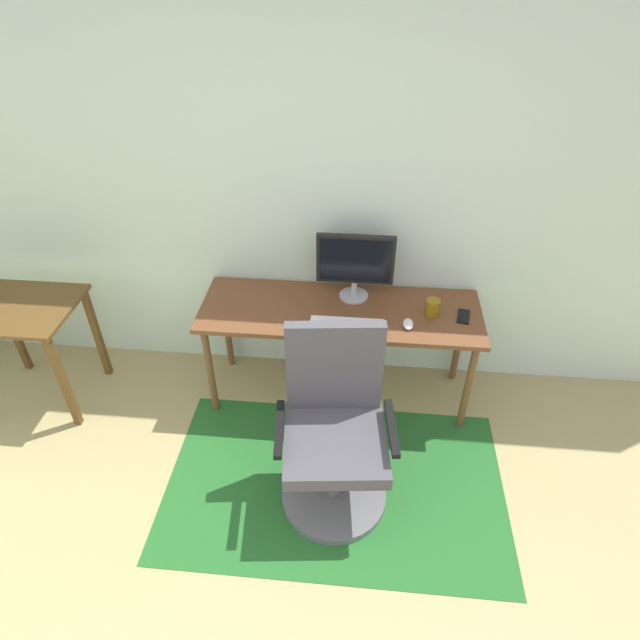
{
  "coord_description": "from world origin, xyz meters",
  "views": [
    {
      "loc": [
        0.29,
        -0.79,
        2.62
      ],
      "look_at": [
        0.06,
        1.59,
        0.8
      ],
      "focal_mm": 30.17,
      "sensor_mm": 36.0,
      "label": 1
    }
  ],
  "objects_px": {
    "desk": "(340,318)",
    "computer_mouse": "(408,324)",
    "coffee_cup": "(433,308)",
    "cell_phone": "(463,316)",
    "office_chair": "(335,439)",
    "side_table": "(24,324)",
    "keyboard": "(347,325)",
    "monitor": "(355,262)"
  },
  "relations": [
    {
      "from": "monitor",
      "to": "side_table",
      "type": "relative_size",
      "value": 0.64
    },
    {
      "from": "desk",
      "to": "keyboard",
      "type": "distance_m",
      "value": 0.19
    },
    {
      "from": "office_chair",
      "to": "side_table",
      "type": "relative_size",
      "value": 1.44
    },
    {
      "from": "computer_mouse",
      "to": "cell_phone",
      "type": "distance_m",
      "value": 0.35
    },
    {
      "from": "computer_mouse",
      "to": "office_chair",
      "type": "bearing_deg",
      "value": -120.46
    },
    {
      "from": "keyboard",
      "to": "desk",
      "type": "bearing_deg",
      "value": 106.6
    },
    {
      "from": "desk",
      "to": "keyboard",
      "type": "xyz_separation_m",
      "value": [
        0.05,
        -0.16,
        0.08
      ]
    },
    {
      "from": "coffee_cup",
      "to": "cell_phone",
      "type": "distance_m",
      "value": 0.19
    },
    {
      "from": "coffee_cup",
      "to": "side_table",
      "type": "height_order",
      "value": "coffee_cup"
    },
    {
      "from": "keyboard",
      "to": "coffee_cup",
      "type": "relative_size",
      "value": 4.17
    },
    {
      "from": "computer_mouse",
      "to": "office_chair",
      "type": "relative_size",
      "value": 0.1
    },
    {
      "from": "desk",
      "to": "keyboard",
      "type": "height_order",
      "value": "keyboard"
    },
    {
      "from": "office_chair",
      "to": "keyboard",
      "type": "bearing_deg",
      "value": 81.65
    },
    {
      "from": "keyboard",
      "to": "side_table",
      "type": "height_order",
      "value": "side_table"
    },
    {
      "from": "monitor",
      "to": "computer_mouse",
      "type": "xyz_separation_m",
      "value": [
        0.33,
        -0.28,
        -0.23
      ]
    },
    {
      "from": "coffee_cup",
      "to": "office_chair",
      "type": "xyz_separation_m",
      "value": [
        -0.52,
        -0.77,
        -0.33
      ]
    },
    {
      "from": "computer_mouse",
      "to": "cell_phone",
      "type": "xyz_separation_m",
      "value": [
        0.33,
        0.12,
        -0.01
      ]
    },
    {
      "from": "computer_mouse",
      "to": "side_table",
      "type": "distance_m",
      "value": 2.34
    },
    {
      "from": "computer_mouse",
      "to": "desk",
      "type": "bearing_deg",
      "value": 161.77
    },
    {
      "from": "keyboard",
      "to": "office_chair",
      "type": "height_order",
      "value": "office_chair"
    },
    {
      "from": "desk",
      "to": "coffee_cup",
      "type": "distance_m",
      "value": 0.56
    },
    {
      "from": "monitor",
      "to": "desk",
      "type": "bearing_deg",
      "value": -117.36
    },
    {
      "from": "coffee_cup",
      "to": "keyboard",
      "type": "bearing_deg",
      "value": -162.02
    },
    {
      "from": "office_chair",
      "to": "side_table",
      "type": "xyz_separation_m",
      "value": [
        -1.96,
        0.58,
        0.17
      ]
    },
    {
      "from": "coffee_cup",
      "to": "monitor",
      "type": "bearing_deg",
      "value": 162.65
    },
    {
      "from": "desk",
      "to": "coffee_cup",
      "type": "bearing_deg",
      "value": -0.25
    },
    {
      "from": "desk",
      "to": "computer_mouse",
      "type": "distance_m",
      "value": 0.43
    },
    {
      "from": "monitor",
      "to": "office_chair",
      "type": "height_order",
      "value": "monitor"
    },
    {
      "from": "monitor",
      "to": "cell_phone",
      "type": "distance_m",
      "value": 0.72
    },
    {
      "from": "computer_mouse",
      "to": "cell_phone",
      "type": "bearing_deg",
      "value": 20.36
    },
    {
      "from": "keyboard",
      "to": "cell_phone",
      "type": "relative_size",
      "value": 3.07
    },
    {
      "from": "cell_phone",
      "to": "side_table",
      "type": "bearing_deg",
      "value": -165.11
    },
    {
      "from": "desk",
      "to": "side_table",
      "type": "xyz_separation_m",
      "value": [
        -1.94,
        -0.19,
        -0.03
      ]
    },
    {
      "from": "keyboard",
      "to": "office_chair",
      "type": "relative_size",
      "value": 0.41
    },
    {
      "from": "desk",
      "to": "computer_mouse",
      "type": "xyz_separation_m",
      "value": [
        0.4,
        -0.13,
        0.09
      ]
    },
    {
      "from": "keyboard",
      "to": "office_chair",
      "type": "bearing_deg",
      "value": -92.15
    },
    {
      "from": "monitor",
      "to": "office_chair",
      "type": "distance_m",
      "value": 1.06
    },
    {
      "from": "monitor",
      "to": "keyboard",
      "type": "height_order",
      "value": "monitor"
    },
    {
      "from": "coffee_cup",
      "to": "side_table",
      "type": "bearing_deg",
      "value": -175.6
    },
    {
      "from": "monitor",
      "to": "keyboard",
      "type": "distance_m",
      "value": 0.39
    },
    {
      "from": "coffee_cup",
      "to": "computer_mouse",
      "type": "bearing_deg",
      "value": -138.03
    },
    {
      "from": "side_table",
      "to": "computer_mouse",
      "type": "bearing_deg",
      "value": 1.5
    }
  ]
}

